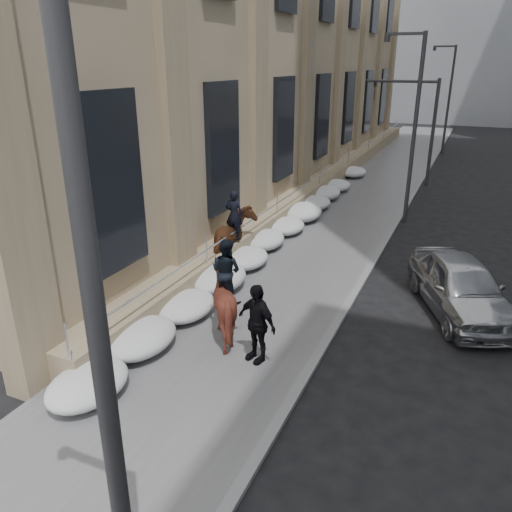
{
  "coord_description": "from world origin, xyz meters",
  "views": [
    {
      "loc": [
        5.5,
        -8.71,
        6.86
      ],
      "look_at": [
        0.18,
        3.35,
        1.7
      ],
      "focal_mm": 35.0,
      "sensor_mm": 36.0,
      "label": 1
    }
  ],
  "objects_px": {
    "mounted_horse_right": "(224,297)",
    "car_silver": "(461,286)",
    "pedestrian": "(257,323)",
    "mounted_horse_left": "(234,237)"
  },
  "relations": [
    {
      "from": "mounted_horse_left",
      "to": "pedestrian",
      "type": "bearing_deg",
      "value": 115.48
    },
    {
      "from": "mounted_horse_left",
      "to": "mounted_horse_right",
      "type": "height_order",
      "value": "mounted_horse_left"
    },
    {
      "from": "mounted_horse_right",
      "to": "car_silver",
      "type": "xyz_separation_m",
      "value": [
        5.56,
        4.08,
        -0.38
      ]
    },
    {
      "from": "car_silver",
      "to": "pedestrian",
      "type": "bearing_deg",
      "value": -155.67
    },
    {
      "from": "pedestrian",
      "to": "car_silver",
      "type": "distance_m",
      "value": 6.48
    },
    {
      "from": "mounted_horse_left",
      "to": "car_silver",
      "type": "relative_size",
      "value": 0.55
    },
    {
      "from": "mounted_horse_left",
      "to": "car_silver",
      "type": "bearing_deg",
      "value": 171.32
    },
    {
      "from": "mounted_horse_left",
      "to": "car_silver",
      "type": "height_order",
      "value": "mounted_horse_left"
    },
    {
      "from": "mounted_horse_left",
      "to": "pedestrian",
      "type": "relative_size",
      "value": 1.33
    },
    {
      "from": "mounted_horse_right",
      "to": "car_silver",
      "type": "distance_m",
      "value": 6.9
    }
  ]
}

